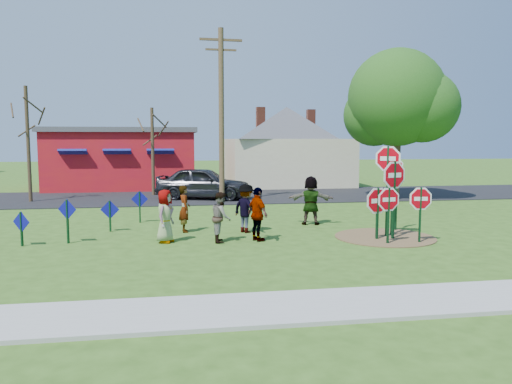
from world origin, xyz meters
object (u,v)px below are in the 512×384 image
(stop_sign_c, at_px, (388,170))
(stop_sign_d, at_px, (397,180))
(stop_sign_a, at_px, (389,204))
(person_a, at_px, (165,216))
(stop_sign_b, at_px, (393,175))
(suv, at_px, (203,183))
(person_b, at_px, (185,209))
(utility_pole, at_px, (221,112))
(leafy_tree, at_px, (399,103))

(stop_sign_c, bearing_deg, stop_sign_d, 86.72)
(stop_sign_a, height_order, person_a, stop_sign_a)
(stop_sign_b, bearing_deg, stop_sign_a, -105.58)
(stop_sign_b, bearing_deg, suv, 129.40)
(person_b, bearing_deg, suv, -13.35)
(stop_sign_a, relative_size, utility_pole, 0.22)
(stop_sign_b, height_order, person_a, stop_sign_b)
(person_a, bearing_deg, suv, 13.44)
(person_a, bearing_deg, utility_pole, 7.19)
(stop_sign_a, height_order, person_b, stop_sign_a)
(stop_sign_a, relative_size, person_b, 1.15)
(stop_sign_c, xyz_separation_m, suv, (-5.30, 11.22, -1.31))
(stop_sign_c, bearing_deg, utility_pole, 149.28)
(stop_sign_b, relative_size, person_b, 1.70)
(stop_sign_d, relative_size, utility_pole, 0.28)
(person_b, height_order, suv, suv)
(person_a, distance_m, person_b, 1.78)
(utility_pole, bearing_deg, suv, 120.30)
(stop_sign_b, relative_size, stop_sign_d, 1.13)
(suv, bearing_deg, leafy_tree, -81.94)
(stop_sign_c, bearing_deg, leafy_tree, 98.22)
(utility_pole, bearing_deg, stop_sign_b, -63.88)
(stop_sign_b, height_order, leafy_tree, leafy_tree)
(person_b, distance_m, leafy_tree, 14.18)
(person_a, bearing_deg, stop_sign_d, -61.79)
(stop_sign_d, relative_size, leafy_tree, 0.31)
(stop_sign_b, bearing_deg, leafy_tree, 76.97)
(stop_sign_a, distance_m, leafy_tree, 12.38)
(stop_sign_d, distance_m, leafy_tree, 9.94)
(stop_sign_c, relative_size, person_a, 1.90)
(stop_sign_a, distance_m, stop_sign_c, 1.50)
(stop_sign_a, distance_m, stop_sign_d, 2.47)
(stop_sign_d, xyz_separation_m, suv, (-6.09, 10.21, -0.87))
(stop_sign_a, xyz_separation_m, person_a, (-6.65, 1.32, -0.42))
(stop_sign_a, xyz_separation_m, stop_sign_d, (1.21, 2.09, 0.51))
(stop_sign_a, height_order, suv, stop_sign_a)
(person_a, xyz_separation_m, leafy_tree, (11.83, 9.27, 4.22))
(suv, bearing_deg, person_b, -169.32)
(stop_sign_b, distance_m, utility_pole, 10.96)
(suv, height_order, utility_pole, utility_pole)
(person_b, distance_m, utility_pole, 8.91)
(stop_sign_c, xyz_separation_m, person_a, (-7.08, 0.24, -1.37))
(stop_sign_a, relative_size, leafy_tree, 0.24)
(person_b, bearing_deg, leafy_tree, -62.16)
(utility_pole, bearing_deg, stop_sign_a, -69.63)
(stop_sign_d, bearing_deg, suv, 96.06)
(stop_sign_c, bearing_deg, suv, 150.07)
(stop_sign_c, relative_size, person_b, 1.93)
(stop_sign_d, height_order, person_a, stop_sign_d)
(stop_sign_d, xyz_separation_m, person_a, (-7.86, -0.77, -0.93))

